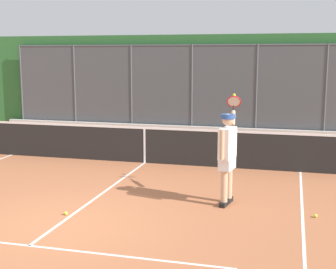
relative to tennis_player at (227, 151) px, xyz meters
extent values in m
plane|color=#A8603D|center=(2.59, 1.85, -1.04)|extent=(60.00, 60.00, 0.00)
cube|color=white|center=(2.59, 2.79, -1.04)|extent=(6.23, 0.05, 0.01)
cube|color=white|center=(-1.41, 2.27, -1.04)|extent=(0.05, 10.52, 0.01)
cube|color=white|center=(2.59, -0.10, -1.04)|extent=(0.05, 5.78, 0.01)
cylinder|color=#474C51|center=(-2.27, -8.97, 0.58)|extent=(0.07, 0.07, 3.23)
cylinder|color=#474C51|center=(0.16, -8.97, 0.58)|extent=(0.07, 0.07, 3.23)
cylinder|color=#474C51|center=(2.59, -8.97, 0.58)|extent=(0.07, 0.07, 3.23)
cylinder|color=#474C51|center=(5.02, -8.97, 0.58)|extent=(0.07, 0.07, 3.23)
cylinder|color=#474C51|center=(7.44, -8.97, 0.58)|extent=(0.07, 0.07, 3.23)
cylinder|color=#474C51|center=(9.87, -8.97, 0.58)|extent=(0.07, 0.07, 3.23)
cylinder|color=#474C51|center=(2.59, -8.97, 2.15)|extent=(14.57, 0.05, 0.05)
cube|color=#474C51|center=(2.59, -8.97, 0.58)|extent=(14.57, 0.02, 3.23)
cube|color=#2D6B33|center=(2.59, -9.62, 0.76)|extent=(17.57, 0.90, 3.60)
cube|color=silver|center=(2.59, -8.79, -0.96)|extent=(15.57, 0.18, 0.15)
cube|color=black|center=(2.59, -2.99, -0.58)|extent=(10.17, 0.02, 0.91)
cube|color=white|center=(2.59, -2.99, -0.10)|extent=(10.17, 0.04, 0.05)
cube|color=white|center=(2.59, -2.99, -0.58)|extent=(0.05, 0.04, 0.91)
cube|color=black|center=(0.03, 0.15, -0.99)|extent=(0.16, 0.28, 0.09)
cylinder|color=tan|center=(0.03, 0.15, -0.54)|extent=(0.13, 0.13, 0.81)
cube|color=black|center=(-0.03, -0.12, -0.99)|extent=(0.16, 0.28, 0.09)
cylinder|color=tan|center=(-0.03, -0.12, -0.54)|extent=(0.13, 0.13, 0.81)
cube|color=white|center=(0.00, 0.02, -0.22)|extent=(0.30, 0.46, 0.26)
cube|color=white|center=(0.00, 0.02, 0.16)|extent=(0.30, 0.53, 0.59)
cylinder|color=tan|center=(0.06, 0.32, 0.18)|extent=(0.08, 0.08, 0.54)
cylinder|color=tan|center=(-0.04, -0.45, 0.56)|extent=(0.12, 0.40, 0.30)
sphere|color=tan|center=(0.00, 0.02, 0.60)|extent=(0.22, 0.22, 0.22)
cylinder|color=#284C93|center=(0.00, 0.02, 0.66)|extent=(0.30, 0.30, 0.08)
cube|color=#284C93|center=(-0.02, -0.10, 0.63)|extent=(0.23, 0.23, 0.02)
cylinder|color=black|center=(-0.01, -0.70, 0.73)|extent=(0.05, 0.17, 0.13)
torus|color=red|center=(0.00, -0.88, 0.85)|extent=(0.31, 0.21, 0.26)
cylinder|color=silver|center=(0.00, -0.88, 0.85)|extent=(0.26, 0.17, 0.21)
sphere|color=#CCDB33|center=(0.02, -1.06, 0.97)|extent=(0.07, 0.07, 0.07)
sphere|color=#C1D138|center=(2.69, 1.38, -1.01)|extent=(0.07, 0.07, 0.07)
sphere|color=#CCDB33|center=(-1.63, 0.38, -1.01)|extent=(0.07, 0.07, 0.07)
camera|label=1|loc=(-1.16, 8.82, 1.79)|focal=50.99mm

